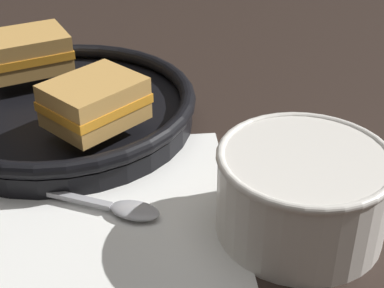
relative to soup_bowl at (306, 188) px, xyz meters
name	(u,v)px	position (x,y,z in m)	size (l,w,h in m)	color
ground_plane	(186,217)	(-0.10, 0.02, -0.05)	(4.00, 4.00, 0.00)	black
napkin	(85,206)	(-0.20, 0.04, -0.04)	(0.31, 0.27, 0.00)	white
soup_bowl	(306,188)	(0.00, 0.00, 0.00)	(0.15, 0.15, 0.08)	silver
spoon	(117,207)	(-0.17, 0.03, -0.04)	(0.15, 0.07, 0.01)	#9E9EA3
skillet	(65,108)	(-0.24, 0.20, -0.02)	(0.33, 0.40, 0.04)	black
sandwich_near_left	(30,52)	(-0.29, 0.26, 0.02)	(0.12, 0.11, 0.05)	#C18E47
sandwich_near_right	(97,102)	(-0.19, 0.13, 0.02)	(0.12, 0.12, 0.05)	#C18E47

